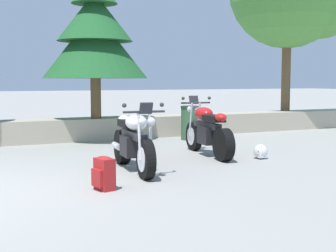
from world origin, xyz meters
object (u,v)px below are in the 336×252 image
rider_helmet (261,152)px  pine_tree_mid_right (95,35)px  rider_backpack (104,173)px  trash_bin (190,123)px  motorcycle_red_centre (207,131)px  motorcycle_white_near_left (133,142)px

rider_helmet → pine_tree_mid_right: size_ratio=0.08×
rider_backpack → trash_bin: trash_bin is taller
rider_helmet → pine_tree_mid_right: (-2.12, 4.02, 2.49)m
pine_tree_mid_right → rider_helmet: bearing=-62.2°
motorcycle_red_centre → pine_tree_mid_right: 4.11m
rider_backpack → pine_tree_mid_right: (1.37, 5.23, 2.39)m
motorcycle_white_near_left → rider_helmet: motorcycle_white_near_left is taller
rider_helmet → trash_bin: 3.14m
motorcycle_white_near_left → rider_backpack: 1.39m
pine_tree_mid_right → trash_bin: size_ratio=4.14×
rider_helmet → pine_tree_mid_right: 5.18m
pine_tree_mid_right → trash_bin: pine_tree_mid_right is taller
motorcycle_white_near_left → motorcycle_red_centre: same height
rider_backpack → rider_helmet: 3.69m
motorcycle_red_centre → trash_bin: motorcycle_red_centre is taller
motorcycle_white_near_left → rider_helmet: (2.65, 0.12, -0.35)m
rider_backpack → motorcycle_white_near_left: bearing=52.6°
rider_backpack → trash_bin: 5.61m
motorcycle_white_near_left → rider_helmet: size_ratio=7.38×
pine_tree_mid_right → trash_bin: bearing=-22.2°
trash_bin → rider_helmet: bearing=-91.2°
motorcycle_red_centre → rider_helmet: (0.73, -0.79, -0.35)m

